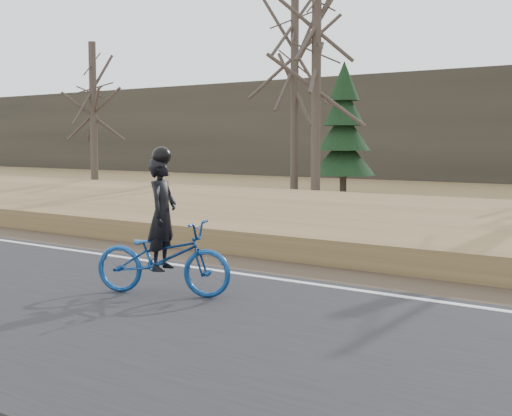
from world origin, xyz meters
The scene contains 11 objects.
ground centered at (0.00, 0.00, 0.00)m, with size 120.00×120.00×0.00m, color olive.
edge_line centered at (0.00, 0.20, 0.07)m, with size 120.00×0.12×0.01m, color silver.
shoulder centered at (0.00, 1.20, 0.02)m, with size 120.00×1.60×0.04m, color #473A2B.
embankment centered at (0.00, 4.20, 0.22)m, with size 120.00×5.00×0.44m, color olive.
ballast centered at (0.00, 8.00, 0.23)m, with size 120.00×3.00×0.45m, color slate.
railroad centered at (0.00, 8.00, 0.53)m, with size 120.00×2.40×0.29m.
cyclist centered at (4.34, -1.64, 0.70)m, with size 2.08×1.33×2.04m.
bare_tree_far_left centered at (-16.21, 14.72, 3.49)m, with size 0.36×0.36×6.99m, color #493E35.
bare_tree_left centered at (-6.15, 17.33, 4.53)m, with size 0.36×0.36×9.06m, color #493E35.
bare_tree_near_left centered at (-2.75, 13.65, 3.78)m, with size 0.36×0.36×7.55m, color #493E35.
conifer centered at (-3.25, 16.55, 2.54)m, with size 2.60×2.60×5.38m.
Camera 1 is at (11.15, -8.61, 2.16)m, focal length 50.00 mm.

